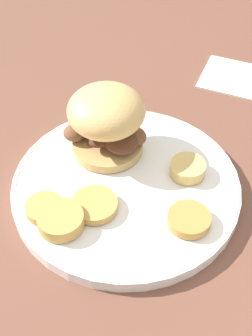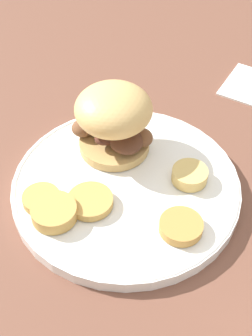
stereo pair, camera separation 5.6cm
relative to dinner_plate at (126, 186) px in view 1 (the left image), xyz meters
The scene contains 9 objects.
ground_plane 0.01m from the dinner_plate, ahead, with size 4.00×4.00×0.00m, color brown.
dinner_plate is the anchor object (origin of this frame).
sandwich 0.09m from the dinner_plate, 160.92° to the left, with size 0.11×0.10×0.09m.
potato_round_0 0.11m from the dinner_plate, 105.69° to the right, with size 0.05×0.05×0.01m, color tan.
potato_round_1 0.06m from the dinner_plate, 83.39° to the right, with size 0.05×0.05×0.01m, color tan.
potato_round_2 0.08m from the dinner_plate, 59.63° to the left, with size 0.04×0.04×0.02m, color #DBB766.
potato_round_3 0.10m from the dinner_plate, ahead, with size 0.05×0.05×0.01m, color #BC8942.
potato_round_4 0.10m from the dinner_plate, 88.75° to the right, with size 0.05×0.05×0.02m, color tan.
napkin 0.31m from the dinner_plate, 98.27° to the left, with size 0.15×0.10×0.01m, color white.
Camera 1 is at (0.29, -0.26, 0.45)m, focal length 50.00 mm.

